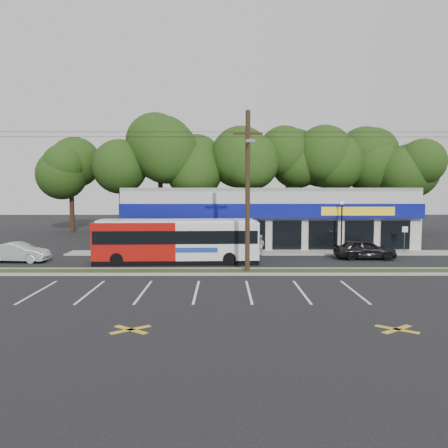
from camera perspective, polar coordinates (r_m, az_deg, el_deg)
name	(u,v)px	position (r m, az deg, el deg)	size (l,w,h in m)	color
ground	(199,276)	(26.54, -3.35, -6.78)	(120.00, 120.00, 0.00)	black
grass_strip	(199,272)	(27.50, -3.23, -6.24)	(40.00, 1.60, 0.12)	#233114
curb_south	(199,274)	(26.67, -3.33, -6.57)	(40.00, 0.25, 0.14)	#9E9E93
curb_north	(200,269)	(28.33, -3.14, -5.89)	(40.00, 0.25, 0.14)	#9E9E93
sidewalk	(266,253)	(35.53, 5.55, -3.77)	(32.00, 2.20, 0.10)	#9E9E93
strip_mall	(264,215)	(42.15, 5.31, 1.13)	(25.00, 12.55, 5.30)	beige
utility_pole	(245,186)	(26.92, 2.76, 4.98)	(50.00, 2.77, 10.00)	black
lamp_post	(342,221)	(36.15, 15.12, 0.42)	(0.30, 0.30, 4.25)	black
sign_post	(405,235)	(37.67, 22.53, -1.32)	(0.45, 0.10, 2.23)	#59595E
tree_line	(244,161)	(52.11, 2.62, 8.18)	(46.76, 6.76, 11.83)	black
metrobus	(177,240)	(30.85, -6.18, -2.11)	(11.53, 2.82, 3.08)	#A5110C
car_dark	(365,249)	(34.19, 17.94, -3.11)	(1.79, 4.46, 1.52)	black
car_silver	(19,252)	(34.49, -25.24, -3.38)	(1.47, 4.21, 1.39)	#AFB2B8
pedestrian_a	(250,245)	(34.58, 3.37, -2.78)	(0.56, 0.37, 1.54)	silver
pedestrian_b	(260,245)	(34.08, 4.70, -2.80)	(0.80, 0.63, 1.65)	beige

